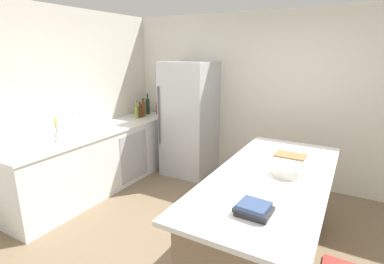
{
  "coord_description": "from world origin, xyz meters",
  "views": [
    {
      "loc": [
        1.14,
        -2.26,
        2.0
      ],
      "look_at": [
        -0.65,
        0.93,
        1.0
      ],
      "focal_mm": 27.37,
      "sensor_mm": 36.0,
      "label": 1
    }
  ],
  "objects": [
    {
      "name": "ground_plane",
      "position": [
        0.0,
        0.0,
        0.0
      ],
      "size": [
        7.2,
        7.2,
        0.0
      ],
      "primitive_type": "plane",
      "color": "#7A664C"
    },
    {
      "name": "wall_rear",
      "position": [
        0.0,
        2.25,
        1.3
      ],
      "size": [
        6.0,
        0.1,
        2.6
      ],
      "primitive_type": "cube",
      "color": "silver",
      "rests_on": "ground_plane"
    },
    {
      "name": "wall_left",
      "position": [
        -2.45,
        0.0,
        1.3
      ],
      "size": [
        0.1,
        6.0,
        2.6
      ],
      "primitive_type": "cube",
      "color": "silver",
      "rests_on": "ground_plane"
    },
    {
      "name": "counter_run_left",
      "position": [
        -2.07,
        0.66,
        0.46
      ],
      "size": [
        0.69,
        2.9,
        0.91
      ],
      "color": "white",
      "rests_on": "ground_plane"
    },
    {
      "name": "kitchen_island",
      "position": [
        0.56,
        0.25,
        0.47
      ],
      "size": [
        0.99,
        2.29,
        0.92
      ],
      "color": "#8E755B",
      "rests_on": "ground_plane"
    },
    {
      "name": "refrigerator",
      "position": [
        -1.21,
        1.83,
        0.93
      ],
      "size": [
        0.77,
        0.77,
        1.86
      ],
      "color": "#B7BABF",
      "rests_on": "ground_plane"
    },
    {
      "name": "sink_faucet",
      "position": [
        -2.12,
        0.41,
        1.07
      ],
      "size": [
        0.15,
        0.05,
        0.3
      ],
      "color": "silver",
      "rests_on": "counter_run_left"
    },
    {
      "name": "flower_vase",
      "position": [
        -2.06,
        -0.02,
        1.0
      ],
      "size": [
        0.09,
        0.09,
        0.3
      ],
      "color": "silver",
      "rests_on": "counter_run_left"
    },
    {
      "name": "hot_sauce_bottle",
      "position": [
        -1.97,
        1.99,
        1.0
      ],
      "size": [
        0.05,
        0.05,
        0.23
      ],
      "color": "red",
      "rests_on": "counter_run_left"
    },
    {
      "name": "wine_bottle",
      "position": [
        -2.13,
        1.91,
        1.06
      ],
      "size": [
        0.07,
        0.07,
        0.37
      ],
      "color": "#19381E",
      "rests_on": "counter_run_left"
    },
    {
      "name": "vinegar_bottle",
      "position": [
        -2.14,
        1.82,
        1.03
      ],
      "size": [
        0.05,
        0.05,
        0.3
      ],
      "color": "#994C23",
      "rests_on": "counter_run_left"
    },
    {
      "name": "whiskey_bottle",
      "position": [
        -2.08,
        1.71,
        1.03
      ],
      "size": [
        0.09,
        0.09,
        0.31
      ],
      "color": "brown",
      "rests_on": "counter_run_left"
    },
    {
      "name": "syrup_bottle",
      "position": [
        -2.07,
        1.62,
        1.01
      ],
      "size": [
        0.07,
        0.07,
        0.26
      ],
      "color": "#5B3319",
      "rests_on": "counter_run_left"
    },
    {
      "name": "olive_oil_bottle",
      "position": [
        -2.08,
        1.53,
        1.02
      ],
      "size": [
        0.06,
        0.06,
        0.3
      ],
      "color": "olive",
      "rests_on": "counter_run_left"
    },
    {
      "name": "cookbook_stack",
      "position": [
        0.63,
        -0.48,
        0.96
      ],
      "size": [
        0.26,
        0.2,
        0.08
      ],
      "color": "#2D2D33",
      "rests_on": "kitchen_island"
    },
    {
      "name": "mixing_bowl",
      "position": [
        0.69,
        0.3,
        0.96
      ],
      "size": [
        0.26,
        0.26,
        0.08
      ],
      "color": "silver",
      "rests_on": "kitchen_island"
    },
    {
      "name": "cutting_board",
      "position": [
        0.61,
        0.85,
        0.93
      ],
      "size": [
        0.32,
        0.22,
        0.02
      ],
      "color": "#9E7042",
      "rests_on": "kitchen_island"
    }
  ]
}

